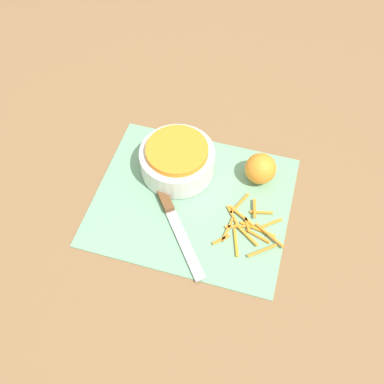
% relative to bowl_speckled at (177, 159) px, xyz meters
% --- Properties ---
extents(ground_plane, '(4.00, 4.00, 0.00)m').
position_rel_bowl_speckled_xyz_m(ground_plane, '(0.05, -0.07, -0.04)').
color(ground_plane, olive).
extents(cutting_board, '(0.41, 0.34, 0.01)m').
position_rel_bowl_speckled_xyz_m(cutting_board, '(0.05, -0.07, -0.04)').
color(cutting_board, '#75AD84').
rests_on(cutting_board, ground_plane).
extents(bowl_speckled, '(0.16, 0.16, 0.07)m').
position_rel_bowl_speckled_xyz_m(bowl_speckled, '(0.00, 0.00, 0.00)').
color(bowl_speckled, silver).
rests_on(bowl_speckled, cutting_board).
extents(knife, '(0.19, 0.23, 0.02)m').
position_rel_bowl_speckled_xyz_m(knife, '(0.00, -0.09, -0.03)').
color(knife, brown).
rests_on(knife, cutting_board).
extents(orange_left, '(0.07, 0.07, 0.07)m').
position_rel_bowl_speckled_xyz_m(orange_left, '(0.18, 0.03, -0.00)').
color(orange_left, orange).
rests_on(orange_left, cutting_board).
extents(peel_pile, '(0.14, 0.15, 0.01)m').
position_rel_bowl_speckled_xyz_m(peel_pile, '(0.18, -0.10, -0.03)').
color(peel_pile, orange).
rests_on(peel_pile, cutting_board).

